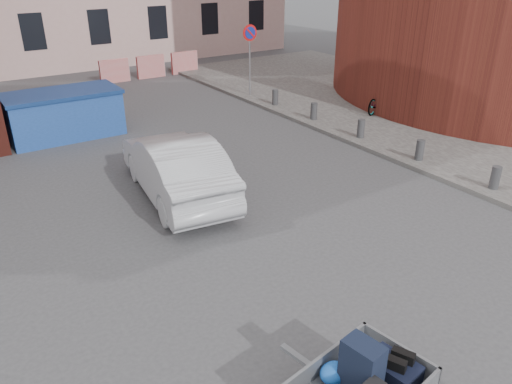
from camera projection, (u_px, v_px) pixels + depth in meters
ground at (259, 249)px, 9.56m from camera, size 120.00×120.00×0.00m
sidewalk at (430, 113)px, 17.55m from camera, size 9.00×24.00×0.12m
no_parking_sign at (250, 45)px, 18.82m from camera, size 0.60×0.09×2.65m
bollards at (361, 128)px, 14.95m from camera, size 0.22×9.02×0.55m
barriers at (151, 67)px, 22.70m from camera, size 4.70×0.18×1.00m
dumpster at (64, 114)px, 15.22m from camera, size 3.35×1.73×1.41m
silver_car at (176, 166)px, 11.40m from camera, size 2.11×4.57×1.45m
bicycle at (379, 99)px, 17.32m from camera, size 1.80×1.13×0.89m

